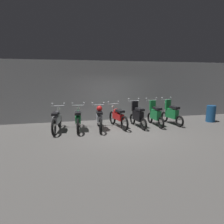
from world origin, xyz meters
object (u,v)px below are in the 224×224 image
Objects in this scene: motorbike_slot_6 at (171,113)px; motorbike_slot_2 at (99,118)px; motorbike_slot_0 at (57,120)px; motorbike_slot_1 at (78,119)px; motorbike_slot_5 at (155,115)px; motorbike_slot_3 at (118,117)px; motorbike_slot_4 at (138,116)px; trash_bin at (211,114)px.

motorbike_slot_2 is at bearing -176.78° from motorbike_slot_6.
motorbike_slot_2 is at bearing -4.62° from motorbike_slot_0.
motorbike_slot_1 is 3.60m from motorbike_slot_5.
motorbike_slot_3 is 0.91m from motorbike_slot_4.
motorbike_slot_5 is (3.60, 0.05, 0.04)m from motorbike_slot_1.
motorbike_slot_2 is 1.16× the size of motorbike_slot_4.
motorbike_slot_0 is 2.69m from motorbike_slot_3.
motorbike_slot_4 is at bearing -175.66° from motorbike_slot_5.
motorbike_slot_1 is (0.90, -0.06, 0.00)m from motorbike_slot_0.
motorbike_slot_4 is (3.59, -0.08, 0.04)m from motorbike_slot_0.
motorbike_slot_5 is 1.00× the size of motorbike_slot_6.
motorbike_slot_0 is 4.50m from motorbike_slot_5.
motorbike_slot_6 is (2.70, 0.01, 0.04)m from motorbike_slot_3.
motorbike_slot_1 reaches higher than trash_bin.
motorbike_slot_3 is 4.95m from trash_bin.
motorbike_slot_6 is at bearing 1.50° from motorbike_slot_1.
trash_bin is at bearing 0.17° from motorbike_slot_3.
motorbike_slot_5 reaches higher than motorbike_slot_0.
motorbike_slot_3 is (1.79, 0.11, 0.00)m from motorbike_slot_1.
motorbike_slot_3 is 1.15× the size of motorbike_slot_4.
motorbike_slot_5 is at bearing -1.88° from motorbike_slot_3.
trash_bin is at bearing 1.02° from motorbike_slot_1.
motorbike_slot_6 is at bearing 0.60° from motorbike_slot_0.
motorbike_slot_0 and motorbike_slot_1 have the same top height.
motorbike_slot_0 is at bearing 176.13° from motorbike_slot_1.
trash_bin is (6.74, 0.12, -0.07)m from motorbike_slot_1.
motorbike_slot_0 is at bearing 175.38° from motorbike_slot_2.
motorbike_slot_4 is at bearing 1.97° from motorbike_slot_2.
motorbike_slot_5 is at bearing 4.34° from motorbike_slot_4.
motorbike_slot_0 and motorbike_slot_2 have the same top height.
motorbike_slot_6 is (4.49, 0.12, 0.04)m from motorbike_slot_1.
motorbike_slot_4 is 1.00× the size of motorbike_slot_5.
motorbike_slot_3 is at bearing 0.94° from motorbike_slot_0.
motorbike_slot_1 and motorbike_slot_2 have the same top height.
motorbike_slot_0 is 7.64m from trash_bin.
motorbike_slot_4 is at bearing -1.33° from motorbike_slot_0.
motorbike_slot_6 is (0.90, 0.07, 0.00)m from motorbike_slot_5.
motorbike_slot_4 and motorbike_slot_5 have the same top height.
motorbike_slot_4 reaches higher than trash_bin.
motorbike_slot_2 is (0.90, -0.08, 0.04)m from motorbike_slot_1.
trash_bin is (7.64, 0.06, -0.07)m from motorbike_slot_0.
motorbike_slot_5 is 1.99× the size of trash_bin.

